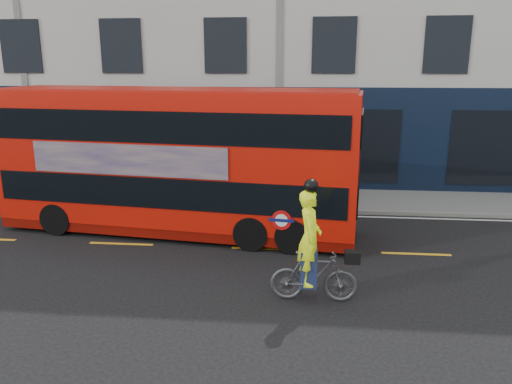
# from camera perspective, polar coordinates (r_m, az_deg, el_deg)

# --- Properties ---
(ground) EXTENTS (120.00, 120.00, 0.00)m
(ground) POSITION_cam_1_polar(r_m,az_deg,el_deg) (12.19, 0.44, -9.03)
(ground) COLOR black
(ground) RESTS_ON ground
(pavement) EXTENTS (60.00, 3.00, 0.12)m
(pavement) POSITION_cam_1_polar(r_m,az_deg,el_deg) (18.30, 2.23, -0.73)
(pavement) COLOR slate
(pavement) RESTS_ON ground
(kerb) EXTENTS (60.00, 0.12, 0.13)m
(kerb) POSITION_cam_1_polar(r_m,az_deg,el_deg) (16.86, 1.94, -2.05)
(kerb) COLOR gray
(kerb) RESTS_ON ground
(building_terrace) EXTENTS (50.00, 10.07, 15.00)m
(building_terrace) POSITION_cam_1_polar(r_m,az_deg,el_deg) (24.24, 3.36, 20.70)
(building_terrace) COLOR beige
(building_terrace) RESTS_ON ground
(road_edge_line) EXTENTS (58.00, 0.10, 0.01)m
(road_edge_line) POSITION_cam_1_polar(r_m,az_deg,el_deg) (16.59, 1.87, -2.55)
(road_edge_line) COLOR silver
(road_edge_line) RESTS_ON ground
(lane_dashes) EXTENTS (58.00, 0.12, 0.01)m
(lane_dashes) POSITION_cam_1_polar(r_m,az_deg,el_deg) (13.57, 1.00, -6.49)
(lane_dashes) COLOR gold
(lane_dashes) RESTS_ON ground
(bus) EXTENTS (10.59, 3.61, 4.19)m
(bus) POSITION_cam_1_polar(r_m,az_deg,el_deg) (14.58, -8.89, 3.58)
(bus) COLOR red
(bus) RESTS_ON ground
(cyclist) EXTENTS (1.84, 0.73, 2.64)m
(cyclist) POSITION_cam_1_polar(r_m,az_deg,el_deg) (10.49, 6.46, -7.76)
(cyclist) COLOR #494C4F
(cyclist) RESTS_ON ground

